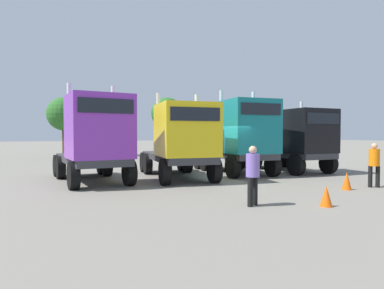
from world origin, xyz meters
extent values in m
plane|color=slate|center=(0.00, 0.00, 0.00)|extent=(200.00, 200.00, 0.00)
cube|color=#333338|center=(-5.56, 1.84, 0.99)|extent=(2.65, 6.04, 0.30)
cube|color=purple|center=(-5.42, 0.09, 2.42)|extent=(2.58, 2.57, 2.57)
cube|color=black|center=(-5.33, -1.12, 3.18)|extent=(2.10, 0.20, 0.55)
cylinder|color=silver|center=(-4.58, 1.51, 2.72)|extent=(0.19, 0.19, 3.17)
cylinder|color=silver|center=(-6.47, 1.36, 2.72)|extent=(0.19, 0.19, 3.17)
cylinder|color=#333338|center=(-5.66, 3.13, 1.20)|extent=(1.18, 1.18, 0.12)
cylinder|color=black|center=(-4.29, -0.31, 0.54)|extent=(0.43, 1.11, 1.09)
cylinder|color=black|center=(-6.48, -0.48, 0.54)|extent=(0.43, 1.11, 1.09)
cylinder|color=black|center=(-4.57, 3.26, 0.54)|extent=(0.43, 1.11, 1.09)
cylinder|color=black|center=(-6.76, 3.09, 0.54)|extent=(0.43, 1.11, 1.09)
cylinder|color=black|center=(-4.65, 4.36, 0.54)|extent=(0.43, 1.11, 1.09)
cylinder|color=black|center=(-6.85, 4.19, 0.54)|extent=(0.43, 1.11, 1.09)
cube|color=#333338|center=(-1.53, 1.53, 1.00)|extent=(2.92, 6.60, 0.30)
cube|color=yellow|center=(-1.75, -0.36, 2.30)|extent=(2.68, 2.85, 2.30)
cube|color=black|center=(-1.90, -1.67, 2.93)|extent=(2.09, 0.28, 0.55)
cylinder|color=silver|center=(-0.64, 0.97, 2.60)|extent=(0.20, 0.20, 2.90)
cylinder|color=silver|center=(-2.53, 1.18, 2.60)|extent=(0.20, 0.20, 2.90)
cylinder|color=#333338|center=(-1.37, 2.93, 1.21)|extent=(1.22, 1.22, 0.12)
cylinder|color=black|center=(-0.73, -1.08, 0.55)|extent=(0.47, 1.13, 1.10)
cylinder|color=black|center=(-2.91, -0.82, 0.55)|extent=(0.47, 1.13, 1.10)
cylinder|color=black|center=(-0.26, 2.99, 0.55)|extent=(0.47, 1.13, 1.10)
cylinder|color=black|center=(-2.44, 3.24, 0.55)|extent=(0.47, 1.13, 1.10)
cylinder|color=black|center=(-0.13, 4.08, 0.55)|extent=(0.47, 1.13, 1.10)
cylinder|color=black|center=(-2.32, 4.34, 0.55)|extent=(0.47, 1.13, 1.10)
cube|color=#333338|center=(2.06, 2.04, 1.02)|extent=(2.72, 6.14, 0.30)
cube|color=#14727A|center=(1.90, 0.20, 2.49)|extent=(2.59, 2.47, 2.65)
cube|color=black|center=(1.80, -0.95, 3.29)|extent=(2.10, 0.22, 0.55)
cylinder|color=silver|center=(2.96, 1.40, 2.79)|extent=(0.20, 0.20, 3.25)
cylinder|color=silver|center=(1.07, 1.57, 2.79)|extent=(0.20, 0.20, 3.25)
cylinder|color=#333338|center=(2.18, 3.35, 1.23)|extent=(1.19, 1.19, 0.12)
cylinder|color=black|center=(2.96, -0.33, 0.56)|extent=(0.45, 1.14, 1.12)
cylinder|color=black|center=(0.77, -0.14, 0.56)|extent=(0.45, 1.14, 1.12)
cylinder|color=black|center=(3.28, 3.32, 0.56)|extent=(0.45, 1.14, 1.12)
cylinder|color=black|center=(1.09, 3.52, 0.56)|extent=(0.45, 1.14, 1.12)
cylinder|color=black|center=(3.38, 4.42, 0.56)|extent=(0.45, 1.14, 1.12)
cylinder|color=black|center=(1.19, 4.61, 0.56)|extent=(0.45, 1.14, 1.12)
cube|color=#333338|center=(5.44, 1.80, 0.97)|extent=(2.23, 5.96, 0.30)
cube|color=black|center=(5.43, 0.07, 2.28)|extent=(2.41, 2.51, 2.32)
cube|color=black|center=(5.42, -1.20, 2.91)|extent=(2.10, 0.05, 0.55)
cylinder|color=silver|center=(6.39, 1.46, 2.58)|extent=(0.18, 0.18, 2.92)
cylinder|color=silver|center=(4.49, 1.47, 2.58)|extent=(0.18, 0.18, 2.92)
cylinder|color=#333338|center=(5.45, 3.10, 1.18)|extent=(1.11, 1.11, 0.12)
cylinder|color=black|center=(6.52, -0.49, 0.54)|extent=(0.36, 1.07, 1.07)
cylinder|color=black|center=(4.32, -0.47, 0.54)|extent=(0.36, 1.07, 1.07)
cylinder|color=black|center=(6.55, 3.17, 0.54)|extent=(0.36, 1.07, 1.07)
cylinder|color=black|center=(4.35, 3.18, 0.54)|extent=(0.36, 1.07, 1.07)
cylinder|color=black|center=(6.55, 4.27, 0.54)|extent=(0.36, 1.07, 1.07)
cylinder|color=black|center=(4.35, 4.28, 0.54)|extent=(0.36, 1.07, 1.07)
cylinder|color=black|center=(4.61, -4.84, 0.43)|extent=(0.22, 0.22, 0.85)
cylinder|color=black|center=(4.37, -4.69, 0.43)|extent=(0.22, 0.22, 0.85)
cylinder|color=orange|center=(4.49, -4.77, 1.19)|extent=(0.55, 0.55, 0.68)
sphere|color=tan|center=(4.49, -4.77, 1.65)|extent=(0.23, 0.23, 0.23)
cylinder|color=black|center=(-1.80, -5.66, 0.43)|extent=(0.21, 0.21, 0.86)
cylinder|color=black|center=(-2.05, -5.78, 0.43)|extent=(0.21, 0.21, 0.86)
cylinder|color=#7B60B9|center=(-1.93, -5.72, 1.20)|extent=(0.53, 0.53, 0.68)
sphere|color=tan|center=(-1.93, -5.72, 1.65)|extent=(0.23, 0.23, 0.23)
cone|color=#F2590C|center=(3.01, -4.76, 0.34)|extent=(0.36, 0.36, 0.68)
cone|color=#F2590C|center=(-0.02, -6.68, 0.31)|extent=(0.36, 0.36, 0.61)
cylinder|color=#4C3823|center=(-5.70, 18.11, 1.38)|extent=(0.36, 0.36, 2.75)
sphere|color=#286023|center=(-5.70, 18.11, 3.94)|extent=(2.97, 2.97, 2.97)
cylinder|color=#4C3823|center=(-1.80, 19.83, 1.12)|extent=(0.36, 0.36, 2.23)
sphere|color=#286023|center=(-1.80, 19.83, 3.43)|extent=(2.99, 2.99, 2.99)
cylinder|color=#4C3823|center=(3.69, 17.13, 1.47)|extent=(0.36, 0.36, 2.95)
sphere|color=#286023|center=(3.69, 17.13, 4.18)|extent=(3.09, 3.09, 3.09)
camera|label=1|loc=(-7.59, -13.99, 2.11)|focal=31.54mm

